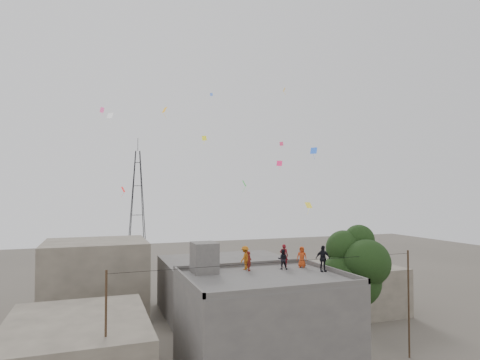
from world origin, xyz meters
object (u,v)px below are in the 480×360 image
Objects in this scene: tree at (356,268)px; person_dark_adult at (323,259)px; stair_head_box at (204,257)px; person_red_adult at (284,256)px; transmission_tower at (137,209)px.

person_dark_adult is (-2.97, -0.39, 0.88)m from tree.
person_red_adult is (5.93, 0.10, -0.19)m from stair_head_box.
tree reaches higher than person_dark_adult.
person_red_adult is at bearing 1.01° from stair_head_box.
transmission_tower is at bearing -47.11° from person_red_adult.
stair_head_box is at bearing 33.67° from person_red_adult.
stair_head_box is 5.93m from person_red_adult.
transmission_tower is at bearing 91.23° from stair_head_box.
tree reaches higher than stair_head_box.
person_dark_adult is at bearing -78.08° from transmission_tower.
person_dark_adult is (8.40, -39.80, -2.09)m from transmission_tower.
tree is (10.57, -2.00, -1.00)m from stair_head_box.
transmission_tower reaches higher than person_red_adult.
stair_head_box is 1.14× the size of person_dark_adult.
transmission_tower reaches higher than person_dark_adult.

